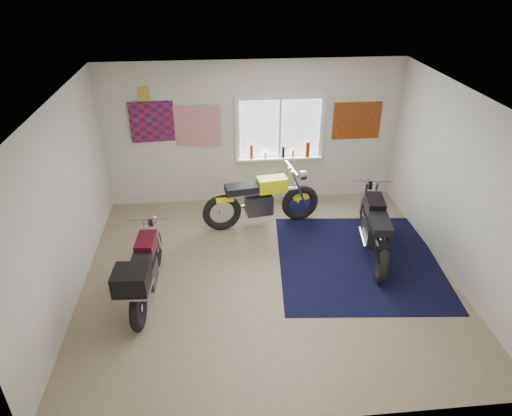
{
  "coord_description": "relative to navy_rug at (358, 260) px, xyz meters",
  "views": [
    {
      "loc": [
        -0.72,
        -5.51,
        4.3
      ],
      "look_at": [
        -0.14,
        0.4,
        0.96
      ],
      "focal_mm": 32.0,
      "sensor_mm": 36.0,
      "label": 1
    }
  ],
  "objects": [
    {
      "name": "ground",
      "position": [
        -1.47,
        -0.23,
        -0.01
      ],
      "size": [
        5.5,
        5.5,
        0.0
      ],
      "primitive_type": "plane",
      "color": "#9E896B",
      "rests_on": "ground"
    },
    {
      "name": "room_shell",
      "position": [
        -1.47,
        -0.23,
        1.63
      ],
      "size": [
        5.5,
        5.5,
        5.5
      ],
      "color": "white",
      "rests_on": "ground"
    },
    {
      "name": "navy_rug",
      "position": [
        0.0,
        0.0,
        0.0
      ],
      "size": [
        2.72,
        2.81,
        0.01
      ],
      "primitive_type": "cube",
      "rotation": [
        0.0,
        0.0,
        -0.09
      ],
      "color": "black",
      "rests_on": "ground"
    },
    {
      "name": "window_assembly",
      "position": [
        -0.97,
        2.23,
        1.36
      ],
      "size": [
        1.66,
        0.17,
        1.26
      ],
      "color": "white",
      "rests_on": "room_shell"
    },
    {
      "name": "oil_bottles",
      "position": [
        -0.87,
        2.17,
        1.02
      ],
      "size": [
        1.15,
        0.09,
        0.3
      ],
      "color": "#953E15",
      "rests_on": "window_assembly"
    },
    {
      "name": "flag_display",
      "position": [
        -3.37,
        2.25,
        2.14
      ],
      "size": [
        1.6,
        0.1,
        1.17
      ],
      "color": "red",
      "rests_on": "room_shell"
    },
    {
      "name": "triumph_poster",
      "position": [
        0.48,
        2.25,
        1.54
      ],
      "size": [
        0.9,
        0.03,
        0.7
      ],
      "primitive_type": "cube",
      "color": "#A54C14",
      "rests_on": "room_shell"
    },
    {
      "name": "yellow_triumph",
      "position": [
        -1.42,
        1.27,
        0.46
      ],
      "size": [
        2.12,
        0.64,
        1.07
      ],
      "rotation": [
        0.0,
        0.0,
        0.15
      ],
      "color": "black",
      "rests_on": "ground"
    },
    {
      "name": "black_chrome_bike",
      "position": [
        0.27,
        0.2,
        0.46
      ],
      "size": [
        0.65,
        2.07,
        1.07
      ],
      "rotation": [
        0.0,
        0.0,
        1.42
      ],
      "color": "black",
      "rests_on": "navy_rug"
    },
    {
      "name": "maroon_tourer",
      "position": [
        -3.24,
        -0.64,
        0.51
      ],
      "size": [
        0.6,
        1.94,
        0.98
      ],
      "rotation": [
        0.0,
        0.0,
        1.5
      ],
      "color": "black",
      "rests_on": "ground"
    }
  ]
}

